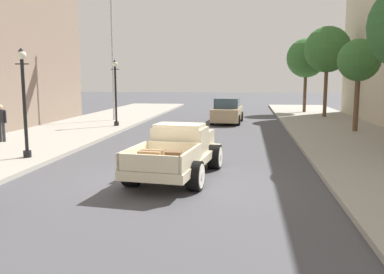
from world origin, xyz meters
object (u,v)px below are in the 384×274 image
object	(u,v)px
street_lamp_far	(116,88)
street_tree_second	(359,61)
street_tree_farthest	(306,58)
pedestrian_sidewalk_left	(1,121)
street_lamp_near	(24,95)
street_tree_third	(327,50)
hotrod_truck_cream	(179,151)
flagpole	(115,34)
car_background_tan	(227,111)

from	to	relation	value
street_lamp_far	street_tree_second	size ratio (longest dim) A/B	0.80
street_tree_second	street_tree_farthest	world-z (taller)	street_tree_farthest
street_tree_farthest	street_tree_second	bearing A→B (deg)	-84.96
pedestrian_sidewalk_left	street_lamp_near	bearing A→B (deg)	-46.74
street_tree_third	street_tree_farthest	distance (m)	4.05
hotrod_truck_cream	flagpole	size ratio (longest dim) A/B	0.55
car_background_tan	street_tree_farthest	distance (m)	10.48
street_lamp_near	street_lamp_far	bearing A→B (deg)	89.33
street_lamp_near	flagpole	xyz separation A→B (m)	(-0.85, 12.85, 3.39)
street_lamp_near	street_tree_third	xyz separation A→B (m)	(13.34, 17.19, 2.54)
street_lamp_near	street_tree_third	world-z (taller)	street_tree_third
street_lamp_far	flagpole	bearing A→B (deg)	107.08
pedestrian_sidewalk_left	flagpole	xyz separation A→B (m)	(2.16, 9.65, 4.68)
hotrod_truck_cream	street_tree_farthest	size ratio (longest dim) A/B	0.85
street_tree_second	street_tree_third	size ratio (longest dim) A/B	0.75
hotrod_truck_cream	car_background_tan	size ratio (longest dim) A/B	1.16
hotrod_truck_cream	street_tree_second	bearing A→B (deg)	53.26
street_lamp_far	pedestrian_sidewalk_left	bearing A→B (deg)	-115.52
street_lamp_far	street_tree_second	bearing A→B (deg)	-2.53
pedestrian_sidewalk_left	street_tree_farthest	xyz separation A→B (m)	(15.43, 17.92, 3.43)
pedestrian_sidewalk_left	street_tree_second	size ratio (longest dim) A/B	0.34
pedestrian_sidewalk_left	flagpole	distance (m)	10.95
street_lamp_near	flagpole	world-z (taller)	flagpole
car_background_tan	street_lamp_near	bearing A→B (deg)	-115.89
street_lamp_near	street_tree_third	bearing A→B (deg)	52.19
street_lamp_near	street_lamp_far	distance (m)	9.72
car_background_tan	flagpole	bearing A→B (deg)	-176.11
street_lamp_far	street_lamp_near	bearing A→B (deg)	-90.67
pedestrian_sidewalk_left	street_lamp_far	distance (m)	7.35
pedestrian_sidewalk_left	street_tree_farthest	size ratio (longest dim) A/B	0.28
hotrod_truck_cream	car_background_tan	world-z (taller)	car_background_tan
street_lamp_far	street_tree_farthest	size ratio (longest dim) A/B	0.65
street_tree_second	flagpole	bearing A→B (deg)	165.46
hotrod_truck_cream	pedestrian_sidewalk_left	size ratio (longest dim) A/B	3.08
street_tree_second	street_tree_third	bearing A→B (deg)	91.04
street_lamp_far	flagpole	size ratio (longest dim) A/B	0.42
street_tree_second	street_tree_farthest	size ratio (longest dim) A/B	0.81
street_lamp_far	street_tree_farthest	xyz separation A→B (m)	(12.32, 11.39, 2.13)
flagpole	street_lamp_near	bearing A→B (deg)	-86.23
flagpole	street_tree_third	bearing A→B (deg)	17.02
street_tree_third	street_tree_farthest	world-z (taller)	street_tree_third
street_tree_third	hotrod_truck_cream	bearing A→B (deg)	-112.42
street_lamp_near	street_lamp_far	xyz separation A→B (m)	(0.11, 9.72, 0.00)
street_tree_second	pedestrian_sidewalk_left	bearing A→B (deg)	-160.20
car_background_tan	street_lamp_far	size ratio (longest dim) A/B	1.14
street_lamp_near	car_background_tan	bearing A→B (deg)	64.11
pedestrian_sidewalk_left	street_lamp_near	world-z (taller)	street_lamp_near
pedestrian_sidewalk_left	street_lamp_near	xyz separation A→B (m)	(3.00, -3.19, 1.30)
pedestrian_sidewalk_left	flagpole	size ratio (longest dim) A/B	0.18
hotrod_truck_cream	car_background_tan	xyz separation A→B (m)	(0.75, 14.61, 0.01)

